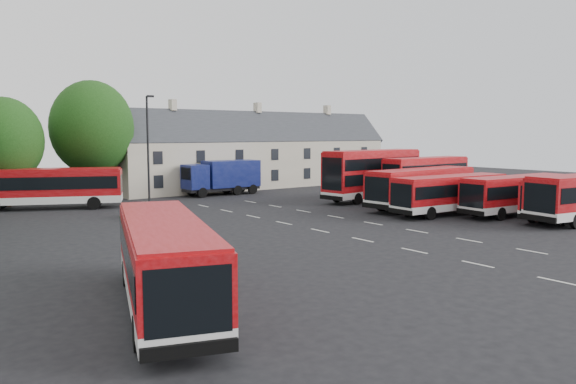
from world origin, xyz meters
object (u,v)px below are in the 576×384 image
at_px(silver_car, 150,210).
at_px(bus_west, 164,256).
at_px(lamppost, 148,151).
at_px(box_truck, 223,176).
at_px(bus_dd_south, 426,176).

bearing_deg(silver_car, bus_west, -118.95).
bearing_deg(lamppost, silver_car, -112.86).
height_order(bus_west, box_truck, box_truck).
bearing_deg(bus_west, silver_car, -3.38).
relative_size(bus_dd_south, box_truck, 1.24).
relative_size(bus_west, silver_car, 2.97).
distance_m(bus_west, box_truck, 38.54).
distance_m(bus_dd_south, silver_car, 26.30).
height_order(silver_car, lamppost, lamppost).
distance_m(bus_dd_south, box_truck, 20.69).
relative_size(bus_dd_south, silver_car, 2.52).
bearing_deg(bus_west, lamppost, -3.48).
xyz_separation_m(box_truck, lamppost, (-11.69, -8.27, 3.03)).
bearing_deg(box_truck, silver_car, -138.35).
height_order(bus_dd_south, silver_car, bus_dd_south).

